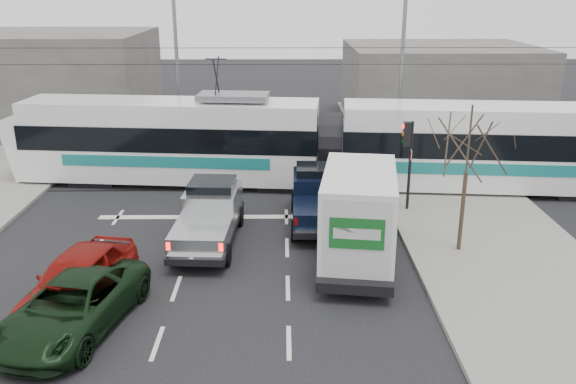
{
  "coord_description": "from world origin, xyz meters",
  "views": [
    {
      "loc": [
        1.55,
        -16.62,
        8.77
      ],
      "look_at": [
        1.74,
        3.79,
        1.8
      ],
      "focal_mm": 38.0,
      "sensor_mm": 36.0,
      "label": 1
    }
  ],
  "objects_px": {
    "traffic_signal": "(408,147)",
    "street_lamp_far": "(173,58)",
    "navy_pickup": "(316,197)",
    "bare_tree": "(469,146)",
    "silver_pickup": "(210,214)",
    "green_car": "(73,305)",
    "box_truck": "(359,215)",
    "tram": "(329,143)",
    "red_car": "(79,278)",
    "street_lamp_near": "(398,62)"
  },
  "relations": [
    {
      "from": "silver_pickup",
      "to": "box_truck",
      "type": "bearing_deg",
      "value": -16.15
    },
    {
      "from": "box_truck",
      "to": "red_car",
      "type": "height_order",
      "value": "box_truck"
    },
    {
      "from": "tram",
      "to": "street_lamp_far",
      "type": "bearing_deg",
      "value": 147.51
    },
    {
      "from": "tram",
      "to": "green_car",
      "type": "xyz_separation_m",
      "value": [
        -7.66,
        -12.21,
        -1.3
      ]
    },
    {
      "from": "silver_pickup",
      "to": "red_car",
      "type": "xyz_separation_m",
      "value": [
        -3.24,
        -4.65,
        -0.2
      ]
    },
    {
      "from": "silver_pickup",
      "to": "navy_pickup",
      "type": "xyz_separation_m",
      "value": [
        3.91,
        1.71,
        0.02
      ]
    },
    {
      "from": "red_car",
      "to": "street_lamp_far",
      "type": "bearing_deg",
      "value": 101.1
    },
    {
      "from": "bare_tree",
      "to": "traffic_signal",
      "type": "distance_m",
      "value": 4.28
    },
    {
      "from": "green_car",
      "to": "street_lamp_near",
      "type": "bearing_deg",
      "value": 68.0
    },
    {
      "from": "navy_pickup",
      "to": "red_car",
      "type": "xyz_separation_m",
      "value": [
        -7.15,
        -6.35,
        -0.22
      ]
    },
    {
      "from": "street_lamp_far",
      "to": "tram",
      "type": "relative_size",
      "value": 0.32
    },
    {
      "from": "bare_tree",
      "to": "traffic_signal",
      "type": "height_order",
      "value": "bare_tree"
    },
    {
      "from": "navy_pickup",
      "to": "box_truck",
      "type": "bearing_deg",
      "value": -70.05
    },
    {
      "from": "box_truck",
      "to": "navy_pickup",
      "type": "bearing_deg",
      "value": 117.12
    },
    {
      "from": "bare_tree",
      "to": "navy_pickup",
      "type": "bearing_deg",
      "value": 147.96
    },
    {
      "from": "bare_tree",
      "to": "red_car",
      "type": "distance_m",
      "value": 12.73
    },
    {
      "from": "silver_pickup",
      "to": "red_car",
      "type": "distance_m",
      "value": 5.67
    },
    {
      "from": "navy_pickup",
      "to": "bare_tree",
      "type": "bearing_deg",
      "value": -30.95
    },
    {
      "from": "street_lamp_far",
      "to": "red_car",
      "type": "distance_m",
      "value": 17.42
    },
    {
      "from": "traffic_signal",
      "to": "street_lamp_far",
      "type": "relative_size",
      "value": 0.4
    },
    {
      "from": "street_lamp_near",
      "to": "red_car",
      "type": "height_order",
      "value": "street_lamp_near"
    },
    {
      "from": "navy_pickup",
      "to": "street_lamp_far",
      "type": "bearing_deg",
      "value": 124.84
    },
    {
      "from": "street_lamp_far",
      "to": "green_car",
      "type": "distance_m",
      "value": 18.81
    },
    {
      "from": "silver_pickup",
      "to": "green_car",
      "type": "relative_size",
      "value": 1.09
    },
    {
      "from": "box_truck",
      "to": "red_car",
      "type": "distance_m",
      "value": 8.86
    },
    {
      "from": "street_lamp_far",
      "to": "navy_pickup",
      "type": "bearing_deg",
      "value": -56.24
    },
    {
      "from": "traffic_signal",
      "to": "bare_tree",
      "type": "bearing_deg",
      "value": -74.24
    },
    {
      "from": "street_lamp_far",
      "to": "silver_pickup",
      "type": "distance_m",
      "value": 13.28
    },
    {
      "from": "street_lamp_near",
      "to": "navy_pickup",
      "type": "bearing_deg",
      "value": -117.63
    },
    {
      "from": "bare_tree",
      "to": "navy_pickup",
      "type": "relative_size",
      "value": 1.01
    },
    {
      "from": "green_car",
      "to": "street_lamp_far",
      "type": "bearing_deg",
      "value": 103.37
    },
    {
      "from": "tram",
      "to": "navy_pickup",
      "type": "relative_size",
      "value": 5.66
    },
    {
      "from": "street_lamp_near",
      "to": "box_truck",
      "type": "bearing_deg",
      "value": -105.23
    },
    {
      "from": "traffic_signal",
      "to": "street_lamp_far",
      "type": "height_order",
      "value": "street_lamp_far"
    },
    {
      "from": "traffic_signal",
      "to": "street_lamp_near",
      "type": "xyz_separation_m",
      "value": [
        0.84,
        7.5,
        2.37
      ]
    },
    {
      "from": "traffic_signal",
      "to": "green_car",
      "type": "distance_m",
      "value": 13.82
    },
    {
      "from": "silver_pickup",
      "to": "red_car",
      "type": "height_order",
      "value": "silver_pickup"
    },
    {
      "from": "tram",
      "to": "green_car",
      "type": "bearing_deg",
      "value": -116.8
    },
    {
      "from": "traffic_signal",
      "to": "navy_pickup",
      "type": "bearing_deg",
      "value": -164.2
    },
    {
      "from": "bare_tree",
      "to": "silver_pickup",
      "type": "height_order",
      "value": "bare_tree"
    },
    {
      "from": "traffic_signal",
      "to": "street_lamp_far",
      "type": "distance_m",
      "value": 14.47
    },
    {
      "from": "silver_pickup",
      "to": "navy_pickup",
      "type": "distance_m",
      "value": 4.26
    },
    {
      "from": "street_lamp_far",
      "to": "navy_pickup",
      "type": "relative_size",
      "value": 1.82
    },
    {
      "from": "box_truck",
      "to": "green_car",
      "type": "bearing_deg",
      "value": -143.82
    },
    {
      "from": "traffic_signal",
      "to": "silver_pickup",
      "type": "relative_size",
      "value": 0.64
    },
    {
      "from": "navy_pickup",
      "to": "green_car",
      "type": "xyz_separation_m",
      "value": [
        -6.86,
        -7.76,
        -0.31
      ]
    },
    {
      "from": "silver_pickup",
      "to": "box_truck",
      "type": "distance_m",
      "value": 5.44
    },
    {
      "from": "street_lamp_far",
      "to": "silver_pickup",
      "type": "height_order",
      "value": "street_lamp_far"
    },
    {
      "from": "tram",
      "to": "box_truck",
      "type": "xyz_separation_m",
      "value": [
        0.39,
        -7.94,
        -0.41
      ]
    },
    {
      "from": "silver_pickup",
      "to": "red_car",
      "type": "relative_size",
      "value": 1.2
    }
  ]
}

